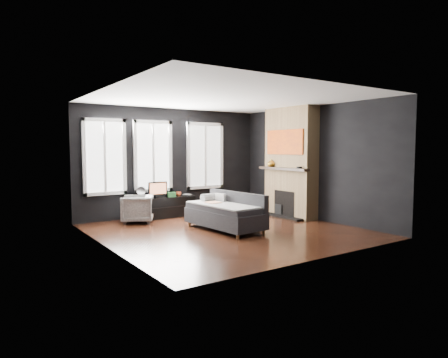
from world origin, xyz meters
TOP-DOWN VIEW (x-y plane):
  - floor at (0.00, 0.00)m, footprint 5.00×5.00m
  - ceiling at (0.00, 0.00)m, footprint 5.00×5.00m
  - wall_back at (0.00, 2.50)m, footprint 5.00×0.02m
  - wall_left at (-2.50, 0.00)m, footprint 0.02×5.00m
  - wall_right at (2.50, 0.00)m, footprint 0.02×5.00m
  - windows at (-0.45, 2.46)m, footprint 4.00×0.16m
  - fireplace at (2.30, 0.60)m, footprint 0.70×1.62m
  - sofa at (0.01, 0.15)m, footprint 1.05×1.88m
  - stripe_pillow at (0.18, 0.56)m, footprint 0.11×0.31m
  - armchair at (-1.19, 1.94)m, footprint 0.87×0.89m
  - media_console at (-0.34, 2.24)m, footprint 1.48×0.52m
  - monitor at (-0.55, 2.22)m, footprint 0.49×0.11m
  - desk_fan at (-0.96, 2.25)m, footprint 0.25×0.25m
  - mug at (0.04, 2.25)m, footprint 0.15×0.13m
  - book at (0.26, 2.31)m, footprint 0.14×0.07m
  - storage_box at (-0.18, 2.21)m, footprint 0.22×0.18m
  - mantel_vase at (2.05, 1.05)m, footprint 0.24×0.25m
  - mantel_clock at (2.05, 0.05)m, footprint 0.12×0.12m

SIDE VIEW (x-z plane):
  - floor at x=0.00m, z-range 0.00..0.00m
  - media_console at x=-0.34m, z-range 0.00..0.50m
  - armchair at x=-1.19m, z-range 0.00..0.69m
  - sofa at x=0.01m, z-range 0.00..0.78m
  - storage_box at x=-0.18m, z-range 0.50..0.61m
  - stripe_pillow at x=0.18m, z-range 0.41..0.71m
  - mug at x=0.04m, z-range 0.50..0.64m
  - book at x=0.26m, z-range 0.50..0.71m
  - desk_fan at x=-0.96m, z-range 0.50..0.81m
  - monitor at x=-0.55m, z-range 0.50..0.94m
  - mantel_clock at x=2.05m, z-range 1.23..1.27m
  - mantel_vase at x=2.05m, z-range 1.23..1.42m
  - wall_back at x=0.00m, z-range 0.00..2.70m
  - wall_left at x=-2.50m, z-range 0.00..2.70m
  - wall_right at x=2.50m, z-range 0.00..2.70m
  - fireplace at x=2.30m, z-range 0.00..2.70m
  - windows at x=-0.45m, z-range 1.50..3.26m
  - ceiling at x=0.00m, z-range 2.70..2.70m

